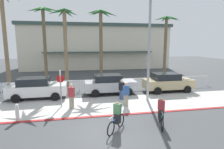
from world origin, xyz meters
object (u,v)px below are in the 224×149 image
(streetlight_curb, at_px, (150,44))
(palm_tree_3, at_px, (65,31))
(car_silver_2, at_px, (110,84))
(palm_tree_1, at_px, (3,17))
(pedestrian_0, at_px, (71,97))
(pedestrian_1, at_px, (122,90))
(palm_tree_2, at_px, (44,26))
(palm_tree_4, at_px, (101,27))
(stop_sign_bike_lane, at_px, (61,83))
(bollard_2, at_px, (17,112))
(car_tan_3, at_px, (167,82))
(car_white_1, at_px, (37,88))
(cyclist_blue_0, at_px, (117,117))
(palm_tree_5, at_px, (166,32))
(cyclist_teal_1, at_px, (161,113))
(pedestrian_2, at_px, (126,95))

(streetlight_curb, bearing_deg, palm_tree_3, 135.97)
(car_silver_2, bearing_deg, palm_tree_1, 159.55)
(pedestrian_0, xyz_separation_m, pedestrian_1, (3.78, 1.33, -0.06))
(palm_tree_2, bearing_deg, pedestrian_0, -72.41)
(palm_tree_2, xyz_separation_m, palm_tree_4, (6.04, -2.06, -0.19))
(stop_sign_bike_lane, xyz_separation_m, pedestrian_1, (4.49, 0.86, -0.94))
(bollard_2, xyz_separation_m, car_tan_3, (11.47, 4.56, 0.35))
(palm_tree_3, height_order, pedestrian_1, palm_tree_3)
(palm_tree_1, relative_size, car_white_1, 2.03)
(bollard_2, bearing_deg, palm_tree_3, 74.04)
(bollard_2, distance_m, palm_tree_3, 9.89)
(car_silver_2, height_order, pedestrian_0, pedestrian_0)
(stop_sign_bike_lane, bearing_deg, palm_tree_1, 130.68)
(streetlight_curb, xyz_separation_m, palm_tree_1, (-11.76, 6.11, 2.46))
(palm_tree_2, distance_m, cyclist_blue_0, 15.31)
(palm_tree_5, xyz_separation_m, pedestrian_1, (-7.59, -8.12, -5.06))
(cyclist_teal_1, bearing_deg, stop_sign_bike_lane, 143.56)
(stop_sign_bike_lane, distance_m, palm_tree_5, 15.61)
(pedestrian_1, bearing_deg, bollard_2, -157.15)
(palm_tree_2, relative_size, pedestrian_1, 5.18)
(stop_sign_bike_lane, relative_size, palm_tree_4, 0.33)
(car_tan_3, height_order, cyclist_teal_1, car_tan_3)
(palm_tree_5, distance_m, pedestrian_2, 13.27)
(car_tan_3, height_order, pedestrian_1, car_tan_3)
(car_white_1, bearing_deg, streetlight_curb, -15.24)
(streetlight_curb, distance_m, palm_tree_4, 7.65)
(bollard_2, distance_m, streetlight_curb, 9.68)
(palm_tree_5, bearing_deg, pedestrian_2, -128.44)
(stop_sign_bike_lane, distance_m, palm_tree_4, 9.07)
(palm_tree_5, bearing_deg, bollard_2, -142.60)
(bollard_2, distance_m, palm_tree_2, 12.47)
(cyclist_blue_0, xyz_separation_m, pedestrian_2, (1.41, 3.48, 0.09))
(palm_tree_2, bearing_deg, palm_tree_5, -0.51)
(cyclist_teal_1, bearing_deg, palm_tree_4, 98.93)
(palm_tree_4, xyz_separation_m, pedestrian_2, (0.73, -7.69, -5.24))
(palm_tree_2, xyz_separation_m, cyclist_blue_0, (5.36, -13.23, -5.52))
(stop_sign_bike_lane, height_order, palm_tree_5, palm_tree_5)
(cyclist_blue_0, distance_m, cyclist_teal_1, 2.42)
(bollard_2, bearing_deg, palm_tree_2, 90.38)
(cyclist_blue_0, distance_m, pedestrian_0, 4.34)
(palm_tree_1, height_order, car_white_1, palm_tree_1)
(palm_tree_5, height_order, cyclist_blue_0, palm_tree_5)
(bollard_2, relative_size, pedestrian_1, 0.62)
(streetlight_curb, distance_m, cyclist_teal_1, 5.55)
(car_white_1, bearing_deg, pedestrian_0, -46.37)
(car_white_1, distance_m, cyclist_blue_0, 8.27)
(car_white_1, height_order, pedestrian_2, pedestrian_2)
(cyclist_blue_0, bearing_deg, palm_tree_4, 86.52)
(pedestrian_2, bearing_deg, car_tan_3, 34.01)
(car_tan_3, height_order, pedestrian_0, pedestrian_0)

